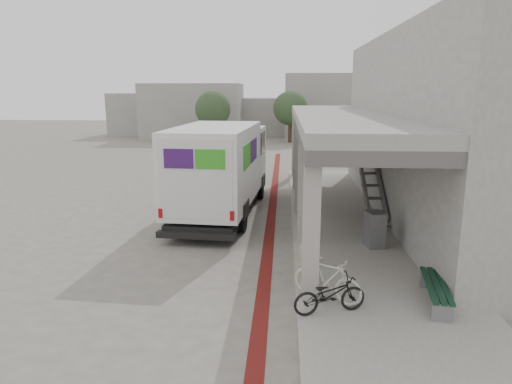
# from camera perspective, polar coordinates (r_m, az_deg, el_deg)

# --- Properties ---
(ground) EXTENTS (120.00, 120.00, 0.00)m
(ground) POSITION_cam_1_polar(r_m,az_deg,el_deg) (14.34, -2.56, -7.34)
(ground) COLOR #655F57
(ground) RESTS_ON ground
(bike_lane_stripe) EXTENTS (0.35, 40.00, 0.01)m
(bike_lane_stripe) POSITION_cam_1_polar(r_m,az_deg,el_deg) (16.16, 1.73, -4.98)
(bike_lane_stripe) COLOR #5E1512
(bike_lane_stripe) RESTS_ON ground
(sidewalk) EXTENTS (4.40, 28.00, 0.12)m
(sidewalk) POSITION_cam_1_polar(r_m,az_deg,el_deg) (14.47, 13.53, -7.26)
(sidewalk) COLOR gray
(sidewalk) RESTS_ON ground
(transit_building) EXTENTS (7.60, 17.00, 7.00)m
(transit_building) POSITION_cam_1_polar(r_m,az_deg,el_deg) (18.74, 20.34, 7.29)
(transit_building) COLOR gray
(transit_building) RESTS_ON ground
(distant_backdrop) EXTENTS (28.00, 10.00, 6.50)m
(distant_backdrop) POSITION_cam_1_polar(r_m,az_deg,el_deg) (49.51, -1.48, 10.14)
(distant_backdrop) COLOR gray
(distant_backdrop) RESTS_ON ground
(tree_left) EXTENTS (3.20, 3.20, 4.80)m
(tree_left) POSITION_cam_1_polar(r_m,az_deg,el_deg) (41.93, -5.42, 10.28)
(tree_left) COLOR #38281C
(tree_left) RESTS_ON ground
(tree_mid) EXTENTS (3.20, 3.20, 4.80)m
(tree_mid) POSITION_cam_1_polar(r_m,az_deg,el_deg) (43.43, 4.32, 10.38)
(tree_mid) COLOR #38281C
(tree_mid) RESTS_ON ground
(tree_right) EXTENTS (3.20, 3.20, 4.80)m
(tree_right) POSITION_cam_1_polar(r_m,az_deg,el_deg) (43.28, 15.15, 9.97)
(tree_right) COLOR #38281C
(tree_right) RESTS_ON ground
(fedex_truck) EXTENTS (3.21, 8.60, 3.60)m
(fedex_truck) POSITION_cam_1_polar(r_m,az_deg,el_deg) (18.09, -4.36, 3.13)
(fedex_truck) COLOR black
(fedex_truck) RESTS_ON ground
(bench) EXTENTS (0.74, 2.10, 0.48)m
(bench) POSITION_cam_1_polar(r_m,az_deg,el_deg) (11.37, 21.56, -11.27)
(bench) COLOR gray
(bench) RESTS_ON sidewalk
(bollard_near) EXTENTS (0.38, 0.38, 0.57)m
(bollard_near) POSITION_cam_1_polar(r_m,az_deg,el_deg) (11.87, 6.43, -9.71)
(bollard_near) COLOR gray
(bollard_near) RESTS_ON sidewalk
(bollard_far) EXTENTS (0.40, 0.40, 0.59)m
(bollard_far) POSITION_cam_1_polar(r_m,az_deg,el_deg) (13.01, 6.17, -7.58)
(bollard_far) COLOR gray
(bollard_far) RESTS_ON sidewalk
(utility_cabinet) EXTENTS (0.62, 0.75, 1.11)m
(utility_cabinet) POSITION_cam_1_polar(r_m,az_deg,el_deg) (14.65, 14.59, -4.52)
(utility_cabinet) COLOR slate
(utility_cabinet) RESTS_ON sidewalk
(bicycle_black) EXTENTS (1.75, 1.06, 0.87)m
(bicycle_black) POSITION_cam_1_polar(r_m,az_deg,el_deg) (10.29, 9.19, -12.52)
(bicycle_black) COLOR black
(bicycle_black) RESTS_ON sidewalk
(bicycle_cream) EXTENTS (1.73, 1.33, 1.04)m
(bicycle_cream) POSITION_cam_1_polar(r_m,az_deg,el_deg) (10.82, 8.89, -10.70)
(bicycle_cream) COLOR beige
(bicycle_cream) RESTS_ON sidewalk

